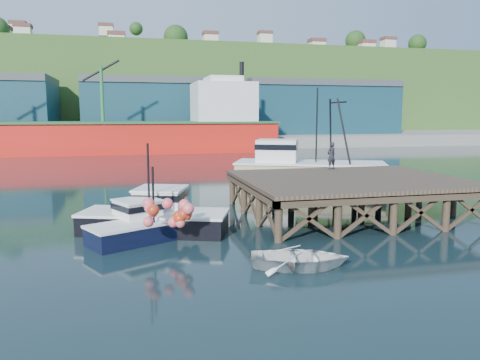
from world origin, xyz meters
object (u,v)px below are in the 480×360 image
object	(u,v)px
boat_black	(156,215)
dinghy	(299,258)
boat_navy	(145,224)
trawler	(307,167)
dockworker	(331,156)

from	to	relation	value
boat_black	dinghy	world-z (taller)	boat_black
boat_navy	boat_black	bearing A→B (deg)	39.65
boat_black	trawler	world-z (taller)	trawler
boat_black	dinghy	distance (m)	8.41
trawler	dockworker	bearing A→B (deg)	-73.59
boat_black	dockworker	bearing A→B (deg)	44.45
boat_black	dockworker	distance (m)	12.89
trawler	dockworker	world-z (taller)	trawler
boat_navy	dockworker	distance (m)	13.98
boat_navy	trawler	bearing A→B (deg)	17.72
boat_black	dockworker	size ratio (longest dim) A/B	4.26
trawler	dockworker	size ratio (longest dim) A/B	6.94
boat_black	dinghy	bearing A→B (deg)	-35.05
trawler	boat_navy	bearing A→B (deg)	-111.60
trawler	boat_black	bearing A→B (deg)	-113.41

